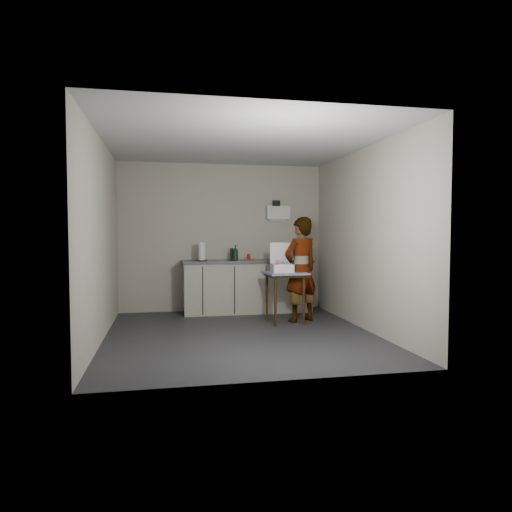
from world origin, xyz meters
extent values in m
plane|color=#2D2D33|center=(0.00, 0.00, 0.00)|extent=(4.00, 4.00, 0.00)
cube|color=beige|center=(0.00, 1.99, 1.30)|extent=(3.60, 0.02, 2.60)
cube|color=beige|center=(1.79, 0.00, 1.30)|extent=(0.02, 4.00, 2.60)
cube|color=beige|center=(-1.79, 0.00, 1.30)|extent=(0.02, 4.00, 2.60)
cube|color=silver|center=(0.00, 0.00, 2.60)|extent=(3.60, 4.00, 0.01)
cube|color=black|center=(0.40, 1.70, 0.04)|extent=(2.20, 0.52, 0.08)
cube|color=beige|center=(0.40, 1.70, 0.43)|extent=(2.20, 0.58, 0.86)
cube|color=#4A4C54|center=(0.40, 1.70, 0.89)|extent=(2.24, 0.62, 0.05)
cube|color=black|center=(-0.40, 1.41, 0.43)|extent=(0.02, 0.01, 0.80)
cube|color=black|center=(0.13, 1.41, 0.43)|extent=(0.02, 0.01, 0.80)
cube|color=black|center=(0.67, 1.41, 0.43)|extent=(0.01, 0.01, 0.80)
cube|color=black|center=(1.20, 1.41, 0.43)|extent=(0.02, 0.01, 0.80)
cube|color=white|center=(1.00, 1.92, 1.75)|extent=(0.42, 0.16, 0.24)
cube|color=white|center=(1.00, 1.97, 1.61)|extent=(0.30, 0.06, 0.04)
cube|color=black|center=(0.95, 1.83, 1.91)|extent=(0.14, 0.02, 0.10)
cylinder|color=#3C240D|center=(0.59, 0.42, 0.36)|extent=(0.04, 0.04, 0.72)
cylinder|color=#3C240D|center=(1.04, 0.44, 0.36)|extent=(0.04, 0.04, 0.72)
cylinder|color=#3C240D|center=(0.56, 0.86, 0.36)|extent=(0.04, 0.04, 0.72)
cylinder|color=#3C240D|center=(1.01, 0.89, 0.36)|extent=(0.04, 0.04, 0.72)
cube|color=#3C240D|center=(0.80, 0.65, 0.74)|extent=(0.57, 0.57, 0.04)
cube|color=#1B3FA7|center=(0.80, 0.65, 0.77)|extent=(0.64, 0.64, 0.03)
imported|color=#B2A593|center=(1.07, 0.72, 0.82)|extent=(0.70, 0.59, 1.63)
imported|color=black|center=(0.18, 1.60, 1.04)|extent=(0.13, 0.13, 0.26)
cylinder|color=red|center=(0.43, 1.70, 0.96)|extent=(0.06, 0.06, 0.11)
cylinder|color=black|center=(0.13, 1.71, 1.02)|extent=(0.06, 0.06, 0.21)
cylinder|color=black|center=(-0.39, 1.61, 0.92)|extent=(0.17, 0.17, 0.02)
cylinder|color=white|center=(-0.39, 1.61, 1.07)|extent=(0.12, 0.12, 0.29)
cube|color=silver|center=(1.19, 1.71, 0.92)|extent=(0.37, 0.28, 0.02)
cylinder|color=silver|center=(1.03, 1.59, 1.05)|extent=(0.01, 0.01, 0.24)
cylinder|color=silver|center=(1.36, 1.59, 1.05)|extent=(0.01, 0.01, 0.24)
cylinder|color=silver|center=(1.03, 1.83, 1.05)|extent=(0.01, 0.01, 0.24)
cylinder|color=silver|center=(1.36, 1.83, 1.05)|extent=(0.01, 0.01, 0.24)
cylinder|color=white|center=(1.10, 1.71, 1.03)|extent=(0.05, 0.20, 0.20)
cylinder|color=white|center=(1.18, 1.71, 1.03)|extent=(0.05, 0.20, 0.20)
cylinder|color=white|center=(1.25, 1.71, 1.03)|extent=(0.05, 0.20, 0.20)
cube|color=white|center=(0.75, 0.63, 0.79)|extent=(0.34, 0.34, 0.01)
cube|color=white|center=(0.74, 0.48, 0.85)|extent=(0.32, 0.03, 0.12)
cube|color=white|center=(0.76, 0.78, 0.85)|extent=(0.32, 0.03, 0.12)
cube|color=white|center=(0.59, 0.64, 0.85)|extent=(0.03, 0.32, 0.12)
cube|color=white|center=(0.90, 0.62, 0.85)|extent=(0.03, 0.32, 0.12)
cube|color=white|center=(0.76, 0.79, 1.07)|extent=(0.32, 0.04, 0.32)
cylinder|color=white|center=(0.75, 0.63, 0.85)|extent=(0.21, 0.21, 0.12)
sphere|color=pink|center=(0.69, 0.60, 0.93)|extent=(0.07, 0.07, 0.07)
sphere|color=#5999F3|center=(0.80, 0.58, 0.93)|extent=(0.07, 0.07, 0.07)
sphere|color=#5FE86A|center=(0.75, 0.68, 0.93)|extent=(0.07, 0.07, 0.07)
sphere|color=pink|center=(0.70, 0.68, 0.93)|extent=(0.07, 0.07, 0.07)
camera|label=1|loc=(-1.00, -6.09, 1.40)|focal=32.00mm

